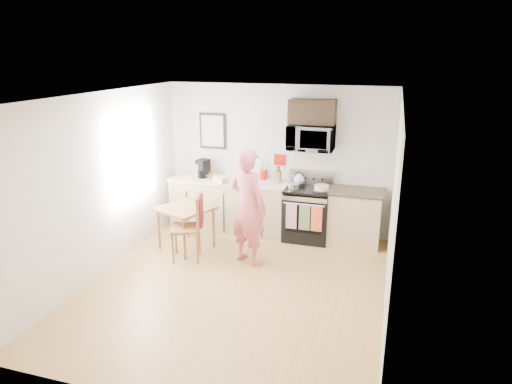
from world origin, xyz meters
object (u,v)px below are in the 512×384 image
(dining_table, at_px, (186,212))
(cake, at_px, (322,188))
(microwave, at_px, (311,138))
(chair, at_px, (195,218))
(range, at_px, (307,215))
(person, at_px, (248,207))

(dining_table, distance_m, cake, 2.26)
(microwave, bearing_deg, chair, -137.35)
(range, bearing_deg, dining_table, -151.89)
(dining_table, bearing_deg, chair, -45.70)
(microwave, bearing_deg, range, -89.94)
(dining_table, distance_m, chair, 0.44)
(microwave, xyz_separation_m, cake, (0.25, -0.23, -0.79))
(person, bearing_deg, cake, -107.51)
(cake, bearing_deg, chair, -146.49)
(range, xyz_separation_m, cake, (0.25, -0.12, 0.53))
(range, xyz_separation_m, person, (-0.69, -1.17, 0.46))
(dining_table, bearing_deg, range, 28.11)
(dining_table, xyz_separation_m, cake, (2.07, 0.85, 0.34))
(microwave, height_order, person, microwave)
(range, height_order, dining_table, range)
(microwave, relative_size, dining_table, 0.87)
(range, distance_m, chair, 2.00)
(person, xyz_separation_m, dining_table, (-1.13, 0.19, -0.27))
(range, bearing_deg, chair, -139.57)
(person, height_order, dining_table, person)
(person, height_order, chair, person)
(range, distance_m, cake, 0.60)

